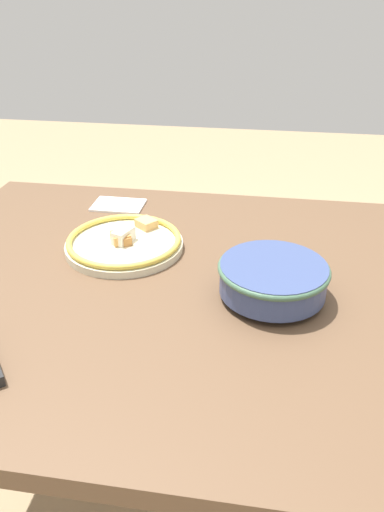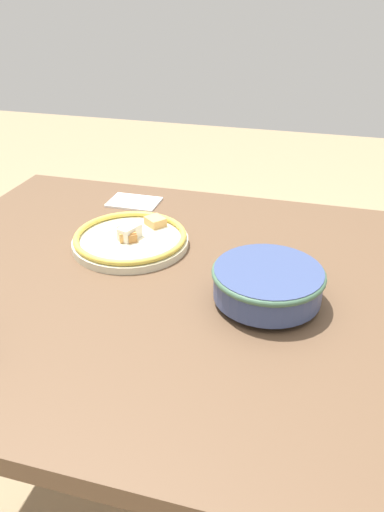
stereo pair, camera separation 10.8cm
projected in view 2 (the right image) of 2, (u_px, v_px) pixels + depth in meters
ground_plane at (175, 496)px, 1.44m from camera, size 8.00×8.00×0.00m
dining_table at (170, 310)px, 1.12m from camera, size 1.24×1.00×0.74m
noodle_bowl at (268, 283)px, 0.98m from camera, size 0.22×0.22×0.08m
food_plate at (131, 239)px, 1.20m from camera, size 0.28×0.28×0.05m
folded_napkin at (134, 202)px, 1.43m from camera, size 0.14×0.10×0.01m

